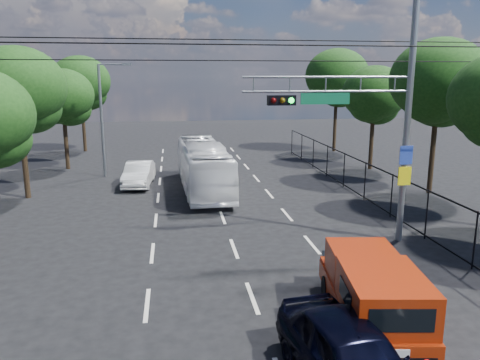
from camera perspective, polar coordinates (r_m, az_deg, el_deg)
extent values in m
cube|color=beige|center=(13.83, -11.27, -14.68)|extent=(0.12, 2.00, 0.01)
cube|color=beige|center=(17.49, -10.63, -8.71)|extent=(0.12, 2.00, 0.01)
cube|color=beige|center=(21.27, -10.23, -4.84)|extent=(0.12, 2.00, 0.01)
cube|color=beige|center=(25.11, -9.96, -2.14)|extent=(0.12, 2.00, 0.01)
cube|color=beige|center=(29.00, -9.75, -0.16)|extent=(0.12, 2.00, 0.01)
cube|color=beige|center=(32.92, -9.60, 1.35)|extent=(0.12, 2.00, 0.01)
cube|color=beige|center=(36.85, -9.48, 2.54)|extent=(0.12, 2.00, 0.01)
cube|color=beige|center=(40.80, -9.38, 3.50)|extent=(0.12, 2.00, 0.01)
cube|color=beige|center=(13.97, 1.50, -14.14)|extent=(0.12, 2.00, 0.01)
cube|color=beige|center=(17.60, -0.72, -8.35)|extent=(0.12, 2.00, 0.01)
cube|color=beige|center=(21.36, -2.14, -4.56)|extent=(0.12, 2.00, 0.01)
cube|color=beige|center=(25.19, -3.12, -1.92)|extent=(0.12, 2.00, 0.01)
cube|color=beige|center=(29.07, -3.84, 0.03)|extent=(0.12, 2.00, 0.01)
cube|color=beige|center=(32.98, -4.38, 1.51)|extent=(0.12, 2.00, 0.01)
cube|color=beige|center=(36.90, -4.81, 2.68)|extent=(0.12, 2.00, 0.01)
cube|color=beige|center=(40.84, -5.16, 3.63)|extent=(0.12, 2.00, 0.01)
cube|color=beige|center=(14.73, 13.39, -13.02)|extent=(0.12, 2.00, 0.01)
cube|color=beige|center=(18.21, 8.76, -7.77)|extent=(0.12, 2.00, 0.01)
cube|color=beige|center=(21.86, 5.72, -4.21)|extent=(0.12, 2.00, 0.01)
cube|color=beige|center=(25.62, 3.58, -1.68)|extent=(0.12, 2.00, 0.01)
cube|color=beige|center=(29.44, 1.99, 0.21)|extent=(0.12, 2.00, 0.01)
cube|color=beige|center=(33.31, 0.77, 1.66)|extent=(0.12, 2.00, 0.01)
cube|color=beige|center=(37.20, -0.19, 2.81)|extent=(0.12, 2.00, 0.01)
cube|color=beige|center=(41.11, -0.98, 3.73)|extent=(0.12, 2.00, 0.01)
cylinder|color=slate|center=(18.52, 19.76, 7.07)|extent=(0.24, 0.24, 9.50)
cylinder|color=slate|center=(17.22, 10.77, 12.22)|extent=(6.20, 0.08, 0.08)
cylinder|color=slate|center=(17.23, 10.70, 10.56)|extent=(6.20, 0.08, 0.08)
cube|color=black|center=(16.77, 5.07, 9.65)|extent=(1.00, 0.28, 0.35)
sphere|color=#3F0505|center=(16.55, 4.10, 9.63)|extent=(0.20, 0.20, 0.20)
sphere|color=#4C3805|center=(16.63, 5.19, 9.63)|extent=(0.20, 0.20, 0.20)
sphere|color=#0CE533|center=(16.70, 6.28, 9.62)|extent=(0.20, 0.20, 0.20)
cube|color=#0D603C|center=(17.21, 10.35, 9.74)|extent=(1.80, 0.05, 0.40)
cube|color=#2541B0|center=(18.54, 19.60, 2.87)|extent=(0.50, 0.04, 0.70)
cube|color=yellow|center=(18.69, 19.42, 0.46)|extent=(0.50, 0.04, 0.70)
cylinder|color=slate|center=(18.18, 18.35, 11.03)|extent=(0.05, 0.05, 0.50)
cylinder|color=slate|center=(17.65, 14.50, 11.24)|extent=(0.05, 0.05, 0.50)
cylinder|color=slate|center=(17.19, 10.41, 11.40)|extent=(0.05, 0.05, 0.50)
cylinder|color=slate|center=(16.83, 6.13, 11.52)|extent=(0.05, 0.05, 0.50)
cylinder|color=slate|center=(16.55, 1.67, 11.56)|extent=(0.05, 0.05, 0.50)
cylinder|color=slate|center=(30.74, -16.49, 6.82)|extent=(0.18, 0.18, 7.00)
cylinder|color=slate|center=(30.52, -15.38, 13.44)|extent=(1.60, 0.09, 0.09)
cube|color=slate|center=(30.43, -13.65, 13.54)|extent=(0.60, 0.22, 0.15)
cylinder|color=black|center=(14.49, 0.28, 16.18)|extent=(22.00, 0.04, 0.04)
cylinder|color=black|center=(17.98, -1.45, 16.74)|extent=(22.00, 0.04, 0.04)
cylinder|color=black|center=(19.43, -1.98, 14.35)|extent=(22.00, 0.04, 0.04)
cube|color=black|center=(22.93, 17.06, 1.09)|extent=(0.04, 34.00, 0.06)
cube|color=black|center=(23.34, 16.78, -3.25)|extent=(0.04, 34.00, 0.06)
cylinder|color=black|center=(17.31, 26.72, -6.60)|extent=(0.06, 0.06, 2.00)
cylinder|color=black|center=(19.71, 21.79, -3.92)|extent=(0.06, 0.06, 2.00)
cylinder|color=black|center=(22.26, 17.99, -1.82)|extent=(0.06, 0.06, 2.00)
cylinder|color=black|center=(24.90, 14.98, -0.15)|extent=(0.06, 0.06, 2.00)
cylinder|color=black|center=(27.62, 12.56, 1.20)|extent=(0.06, 0.06, 2.00)
cylinder|color=black|center=(30.39, 10.58, 2.30)|extent=(0.06, 0.06, 2.00)
cylinder|color=black|center=(33.21, 8.93, 3.22)|extent=(0.06, 0.06, 2.00)
cylinder|color=black|center=(36.05, 7.53, 3.99)|extent=(0.06, 0.06, 2.00)
cylinder|color=black|center=(38.91, 6.34, 4.64)|extent=(0.06, 0.06, 2.00)
cylinder|color=black|center=(27.43, 22.44, 3.40)|extent=(0.28, 0.28, 4.76)
ellipsoid|color=black|center=(27.16, 23.10, 11.21)|extent=(5.10, 5.10, 4.33)
ellipsoid|color=black|center=(27.65, 23.28, 8.73)|extent=(3.40, 3.40, 2.72)
ellipsoid|color=black|center=(26.83, 22.49, 9.07)|extent=(3.23, 3.23, 2.58)
cylinder|color=black|center=(33.46, 15.75, 4.73)|extent=(0.28, 0.28, 4.03)
ellipsoid|color=black|center=(33.21, 16.07, 10.15)|extent=(4.32, 4.32, 3.67)
ellipsoid|color=black|center=(33.70, 16.39, 8.44)|extent=(2.88, 2.88, 2.30)
ellipsoid|color=black|center=(32.93, 15.56, 8.66)|extent=(2.74, 2.74, 2.19)
cylinder|color=black|center=(40.87, 11.51, 6.91)|extent=(0.28, 0.28, 4.93)
ellipsoid|color=black|center=(40.70, 11.75, 12.34)|extent=(5.28, 5.28, 4.49)
ellipsoid|color=black|center=(41.13, 12.07, 10.61)|extent=(3.52, 3.52, 2.82)
ellipsoid|color=black|center=(40.40, 11.31, 10.86)|extent=(3.34, 3.34, 2.68)
cylinder|color=black|center=(26.74, -24.82, 2.68)|extent=(0.28, 0.28, 4.48)
ellipsoid|color=black|center=(26.44, -25.52, 10.21)|extent=(4.80, 4.80, 4.08)
ellipsoid|color=black|center=(26.66, -24.28, 7.91)|extent=(3.20, 3.20, 2.56)
ellipsoid|color=black|center=(26.39, -26.18, 8.05)|extent=(3.04, 3.04, 2.43)
cylinder|color=black|center=(34.36, -20.45, 4.51)|extent=(0.28, 0.28, 3.92)
ellipsoid|color=black|center=(34.11, -20.84, 9.63)|extent=(4.20, 4.20, 3.57)
ellipsoid|color=black|center=(34.37, -19.95, 8.08)|extent=(2.80, 2.80, 2.24)
ellipsoid|color=black|center=(34.03, -21.39, 8.17)|extent=(2.66, 2.66, 2.13)
cylinder|color=black|center=(42.16, -18.53, 6.45)|extent=(0.28, 0.28, 4.59)
ellipsoid|color=black|center=(41.97, -18.87, 11.35)|extent=(4.92, 4.92, 4.18)
ellipsoid|color=black|center=(42.23, -18.15, 9.84)|extent=(3.28, 3.28, 2.62)
ellipsoid|color=black|center=(41.86, -19.31, 9.97)|extent=(3.12, 3.12, 2.49)
cylinder|color=black|center=(14.02, 10.60, -12.77)|extent=(0.34, 0.69, 0.67)
cylinder|color=black|center=(14.40, 17.09, -12.43)|extent=(0.34, 0.69, 0.67)
cylinder|color=black|center=(11.49, 13.39, -18.99)|extent=(0.34, 0.69, 0.67)
cylinder|color=black|center=(11.94, 21.35, -18.24)|extent=(0.34, 0.69, 0.67)
cube|color=maroon|center=(12.80, 15.54, -14.33)|extent=(2.47, 4.96, 0.53)
cube|color=maroon|center=(14.65, 13.34, -10.35)|extent=(1.81, 0.77, 0.52)
cube|color=black|center=(14.79, 13.16, -9.12)|extent=(1.65, 0.61, 0.29)
cube|color=maroon|center=(13.48, 14.49, -9.63)|extent=(1.90, 1.70, 0.90)
cube|color=black|center=(12.83, 15.29, -10.62)|extent=(1.46, 0.26, 0.52)
cube|color=maroon|center=(11.57, 17.15, -13.25)|extent=(2.10, 2.65, 1.00)
cube|color=black|center=(11.85, 21.40, -12.80)|extent=(0.20, 1.13, 0.43)
cube|color=black|center=(11.34, 12.73, -13.39)|extent=(0.20, 1.13, 0.43)
cube|color=black|center=(10.55, 19.11, -15.86)|extent=(1.37, 0.25, 0.52)
cube|color=silver|center=(10.75, 19.11, -19.37)|extent=(0.33, 0.08, 0.17)
imported|color=black|center=(10.15, 13.44, -20.61)|extent=(2.41, 4.79, 1.56)
imported|color=white|center=(26.24, -4.50, 1.65)|extent=(2.67, 9.76, 2.70)
imported|color=silver|center=(28.04, -12.24, 0.73)|extent=(1.80, 4.28, 1.38)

